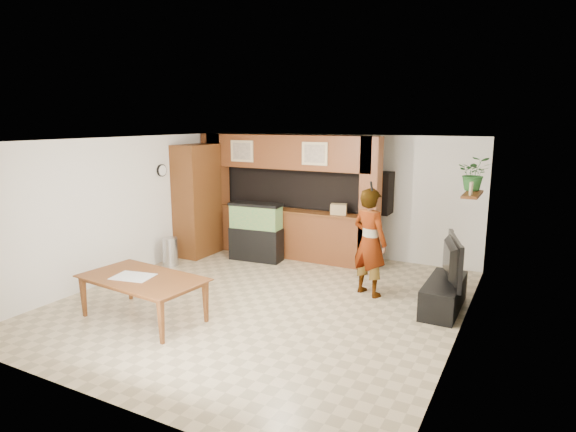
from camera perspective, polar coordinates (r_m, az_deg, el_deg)
The scene contains 20 objects.
floor at distance 7.99m, azimuth -2.85°, elevation -10.00°, with size 6.50×6.50×0.00m, color tan.
ceiling at distance 7.45m, azimuth -3.04°, elevation 8.99°, with size 6.50×6.50×0.00m, color white.
wall_back at distance 10.49m, azimuth 6.15°, elevation 2.48°, with size 6.00×6.00×0.00m, color silver.
wall_left at distance 9.47m, azimuth -18.76°, elevation 0.98°, with size 6.50×6.50×0.00m, color silver.
wall_right at distance 6.64m, azimuth 19.98°, elevation -3.33°, with size 6.50×6.50×0.00m, color silver.
partition at distance 10.33m, azimuth -0.02°, elevation 2.47°, with size 4.20×0.99×2.60m.
wall_clock at distance 10.07m, azimuth -14.73°, elevation 5.25°, with size 0.05×0.25×0.25m.
wall_shelf at distance 8.48m, azimuth 21.02°, elevation 2.43°, with size 0.25×0.90×0.04m, color #5E3116.
pantry_cabinet at distance 10.56m, azimuth -10.73°, elevation 1.83°, with size 0.60×0.98×2.39m, color #5E3116.
trash_can at distance 10.03m, azimuth -13.79°, elevation -4.12°, with size 0.31×0.31×0.58m, color #B2B2B7.
aquarium at distance 10.07m, azimuth -3.80°, elevation -1.95°, with size 1.10×0.41×1.21m.
tv_stand at distance 7.95m, azimuth 17.96°, elevation -8.90°, with size 0.50×1.37×0.46m, color black.
television at distance 7.77m, azimuth 18.22°, elevation -4.89°, with size 1.21×0.16×0.70m, color black.
photo_frame at distance 8.24m, azimuth 20.87°, elevation 3.06°, with size 0.03×0.16×0.21m, color tan.
potted_plant at distance 8.77m, azimuth 21.23°, elevation 4.73°, with size 0.52×0.45×0.58m, color #245C26.
person at distance 8.10m, azimuth 9.66°, elevation -3.07°, with size 0.66×0.44×1.82m, color #A28859.
microphone at distance 7.76m, azimuth 9.87°, elevation 3.49°, with size 0.04×0.04×0.17m, color black.
dining_table at distance 7.46m, azimuth -16.94°, elevation -9.38°, with size 1.85×1.03×0.65m, color #5E3116.
newspaper_a at distance 7.43m, azimuth -17.88°, elevation -6.85°, with size 0.57×0.41×0.01m, color silver.
counter_box at distance 9.67m, azimuth 6.02°, elevation 0.80°, with size 0.32×0.21×0.21m, color #9D8055.
Camera 1 is at (3.80, -6.39, 2.90)m, focal length 30.00 mm.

